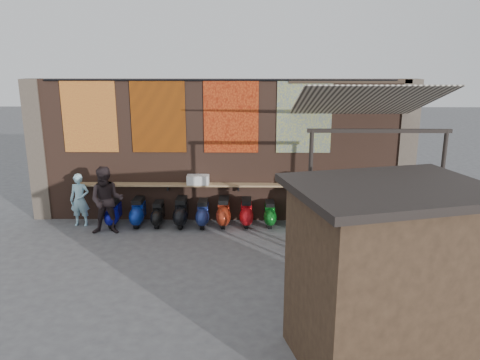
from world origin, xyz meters
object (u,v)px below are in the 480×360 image
Objects in this scene: scooter_stool_4 at (203,214)px; shopper_navy at (315,219)px; shelf_box at (198,180)px; scooter_stool_7 at (270,214)px; scooter_stool_1 at (138,212)px; shopper_tan at (333,204)px; diner_left at (80,200)px; shopper_grey at (392,221)px; scooter_stool_3 at (181,212)px; diner_right at (107,201)px; scooter_stool_6 at (246,213)px; scooter_stool_8 at (293,214)px; scooter_stool_2 at (158,214)px; scooter_stool_0 at (114,213)px; market_stall at (385,280)px; scooter_stool_5 at (224,212)px.

shopper_navy is at bearing -34.05° from scooter_stool_4.
scooter_stool_7 is (2.01, -0.25, -0.91)m from shelf_box.
shopper_tan reaches higher than scooter_stool_1.
shopper_grey is at bearing -13.32° from diner_left.
scooter_stool_3 is 0.46× the size of diner_right.
scooter_stool_3 is at bearing -145.47° from shelf_box.
shopper_tan is at bearing -47.81° from shopper_grey.
shopper_tan is (2.23, -0.80, 0.52)m from scooter_stool_6.
scooter_stool_8 is 5.94m from diner_left.
shopper_grey reaches higher than scooter_stool_1.
scooter_stool_6 is 0.65m from scooter_stool_7.
scooter_stool_3 is (0.65, 0.00, 0.06)m from scooter_stool_2.
shopper_tan is at bearing -8.44° from scooter_stool_1.
scooter_stool_0 is 0.97× the size of scooter_stool_1.
market_stall is at bearing -49.36° from scooter_stool_1.
scooter_stool_3 is at bearing -178.67° from scooter_stool_6.
scooter_stool_0 is at bearing -179.24° from scooter_stool_6.
scooter_stool_3 is at bearing 146.69° from shopper_tan.
scooter_stool_4 is at bearing 145.06° from shopper_tan.
scooter_stool_2 is at bearing 0.12° from scooter_stool_0.
scooter_stool_3 is 0.47× the size of shopper_tan.
scooter_stool_7 is (2.46, 0.06, -0.05)m from scooter_stool_3.
shopper_navy reaches higher than scooter_stool_8.
scooter_stool_3 is (1.89, 0.01, 0.02)m from scooter_stool_0.
market_stall is (6.70, -5.92, 0.61)m from diner_left.
scooter_stool_4 is 0.58m from scooter_stool_5.
scooter_stool_7 is at bearing 0.60° from scooter_stool_1.
diner_left is at bearing -179.68° from scooter_stool_1.
shelf_box reaches higher than scooter_stool_0.
scooter_stool_3 is 0.60m from scooter_stool_4.
scooter_stool_6 is 0.54× the size of diner_left.
scooter_stool_5 is (0.58, 0.03, 0.03)m from scooter_stool_4.
shopper_navy is (0.32, -1.97, 0.54)m from scooter_stool_8.
scooter_stool_5 reaches higher than scooter_stool_0.
shopper_tan is at bearing -40.83° from scooter_stool_8.
scooter_stool_8 is at bearing 1.25° from scooter_stool_4.
diner_right is (-3.05, -0.60, 0.52)m from scooter_stool_5.
shelf_box is 0.77× the size of scooter_stool_6.
diner_right is at bearing -172.76° from scooter_stool_8.
scooter_stool_3 is 1.15× the size of scooter_stool_7.
shopper_navy is (5.30, -1.33, -0.02)m from diner_right.
scooter_stool_1 is at bearing -179.40° from scooter_stool_7.
diner_right is (-1.87, -0.59, 0.52)m from scooter_stool_3.
shelf_box is at bearing 7.74° from scooter_stool_0.
shelf_box is at bearing 174.28° from scooter_stool_8.
scooter_stool_1 is 5.06m from shopper_navy.
scooter_stool_4 is 3.44m from diner_left.
scooter_stool_6 is (3.02, 0.02, -0.01)m from scooter_stool_1.
scooter_stool_6 is at bearing 94.09° from market_stall.
scooter_stool_8 is 0.41× the size of shopper_navy.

